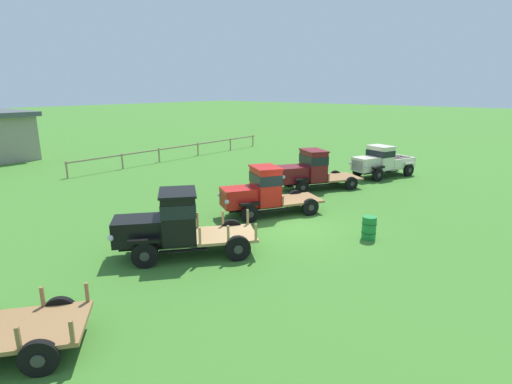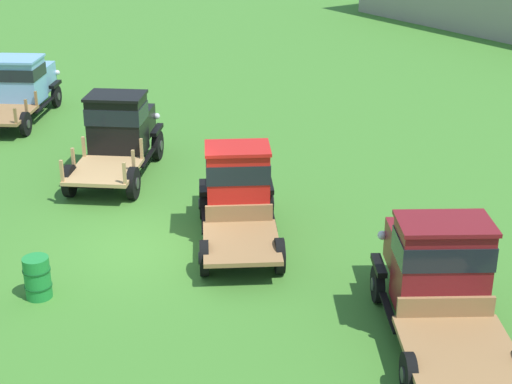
% 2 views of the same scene
% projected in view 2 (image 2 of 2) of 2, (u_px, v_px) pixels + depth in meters
% --- Properties ---
extents(ground_plane, '(240.00, 240.00, 0.00)m').
position_uv_depth(ground_plane, '(149.00, 248.00, 18.41)').
color(ground_plane, '#3D7528').
extents(vintage_truck_foreground_near, '(5.10, 4.50, 2.11)m').
position_uv_depth(vintage_truck_foreground_near, '(22.00, 84.00, 27.81)').
color(vintage_truck_foreground_near, black).
rests_on(vintage_truck_foreground_near, ground).
extents(vintage_truck_second_in_line, '(4.81, 4.39, 2.32)m').
position_uv_depth(vintage_truck_second_in_line, '(120.00, 131.00, 22.73)').
color(vintage_truck_second_in_line, black).
rests_on(vintage_truck_second_in_line, ground).
extents(vintage_truck_midrow_center, '(4.88, 3.74, 2.28)m').
position_uv_depth(vintage_truck_midrow_center, '(238.00, 189.00, 18.75)').
color(vintage_truck_midrow_center, black).
rests_on(vintage_truck_midrow_center, ground).
extents(vintage_truck_far_side, '(5.15, 4.18, 2.29)m').
position_uv_depth(vintage_truck_far_side, '(437.00, 271.00, 14.95)').
color(vintage_truck_far_side, black).
rests_on(vintage_truck_far_side, ground).
extents(oil_drum_beside_row, '(0.57, 0.57, 0.91)m').
position_uv_depth(oil_drum_beside_row, '(37.00, 278.00, 16.14)').
color(oil_drum_beside_row, '#1E7F33').
rests_on(oil_drum_beside_row, ground).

